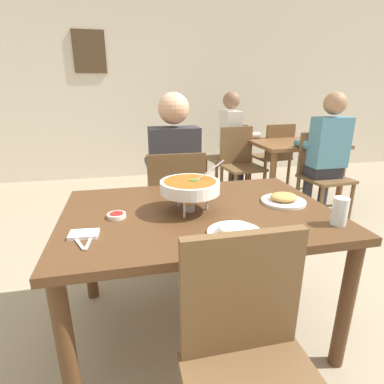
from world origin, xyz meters
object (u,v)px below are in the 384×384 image
(appetizer_plate, at_px, (284,199))
(drink_glass, at_px, (340,213))
(curry_bowl, at_px, (190,187))
(chair_viewer_empty, at_px, (251,358))
(dining_table_far, at_px, (294,152))
(dining_table_main, at_px, (198,227))
(sauce_dish, at_px, (117,215))
(diner_main, at_px, (174,170))
(chair_bg_right, at_px, (274,153))
(chair_bg_middle, at_px, (231,153))
(rice_plate, at_px, (235,231))
(chair_bg_corner, at_px, (240,160))
(patron_bg_middle, at_px, (233,136))
(chair_bg_left, at_px, (321,170))
(chair_diner_main, at_px, (175,201))
(patron_bg_left, at_px, (326,149))

(appetizer_plate, distance_m, drink_glass, 0.33)
(curry_bowl, bearing_deg, chair_viewer_empty, -86.57)
(dining_table_far, bearing_deg, appetizer_plate, -122.04)
(dining_table_main, distance_m, sauce_dish, 0.42)
(diner_main, height_order, chair_bg_right, diner_main)
(dining_table_far, bearing_deg, chair_bg_middle, 135.47)
(chair_viewer_empty, distance_m, rice_plate, 0.49)
(dining_table_far, xyz_separation_m, chair_bg_corner, (-0.65, 0.13, -0.09))
(patron_bg_middle, bearing_deg, rice_plate, -109.58)
(chair_viewer_empty, distance_m, chair_bg_right, 3.47)
(appetizer_plate, distance_m, dining_table_far, 2.21)
(dining_table_main, distance_m, appetizer_plate, 0.50)
(drink_glass, distance_m, dining_table_far, 2.44)
(sauce_dish, distance_m, patron_bg_middle, 2.81)
(diner_main, xyz_separation_m, chair_bg_corner, (1.01, 1.22, -0.24))
(chair_bg_left, bearing_deg, chair_diner_main, -159.99)
(sauce_dish, bearing_deg, dining_table_far, 42.36)
(appetizer_plate, height_order, chair_bg_middle, chair_bg_middle)
(rice_plate, distance_m, drink_glass, 0.50)
(patron_bg_left, bearing_deg, chair_diner_main, -161.55)
(chair_bg_middle, height_order, patron_bg_middle, patron_bg_middle)
(dining_table_main, distance_m, curry_bowl, 0.23)
(chair_viewer_empty, bearing_deg, drink_glass, 35.25)
(chair_viewer_empty, distance_m, chair_bg_left, 2.69)
(patron_bg_middle, bearing_deg, chair_bg_corner, -96.26)
(dining_table_far, height_order, chair_bg_right, chair_bg_right)
(dining_table_main, bearing_deg, diner_main, 90.00)
(chair_diner_main, relative_size, dining_table_far, 0.90)
(diner_main, bearing_deg, chair_bg_left, 19.02)
(dining_table_main, distance_m, chair_bg_left, 2.18)
(dining_table_main, xyz_separation_m, chair_viewer_empty, (0.00, -0.73, -0.12))
(appetizer_plate, height_order, dining_table_far, appetizer_plate)
(chair_viewer_empty, xyz_separation_m, dining_table_far, (1.66, 2.60, 0.09))
(chair_bg_left, xyz_separation_m, chair_bg_right, (-0.05, 0.97, 0.00))
(chair_viewer_empty, height_order, sauce_dish, chair_viewer_empty)
(drink_glass, relative_size, chair_bg_right, 0.14)
(rice_plate, distance_m, sauce_dish, 0.58)
(sauce_dish, relative_size, patron_bg_left, 0.07)
(chair_bg_middle, bearing_deg, chair_bg_corner, -95.62)
(chair_viewer_empty, height_order, dining_table_far, chair_viewer_empty)
(appetizer_plate, height_order, chair_bg_right, chair_bg_right)
(dining_table_main, height_order, appetizer_plate, appetizer_plate)
(rice_plate, xyz_separation_m, drink_glass, (0.50, 0.00, 0.04))
(chair_bg_left, height_order, patron_bg_middle, patron_bg_middle)
(curry_bowl, bearing_deg, dining_table_main, 0.76)
(chair_viewer_empty, distance_m, sauce_dish, 0.86)
(curry_bowl, bearing_deg, chair_bg_right, 54.31)
(appetizer_plate, relative_size, dining_table_far, 0.24)
(chair_diner_main, distance_m, sauce_dish, 0.90)
(chair_viewer_empty, relative_size, chair_bg_left, 1.00)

